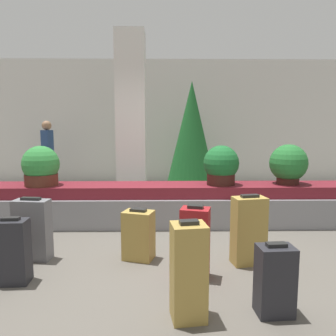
{
  "coord_description": "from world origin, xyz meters",
  "views": [
    {
      "loc": [
        -0.08,
        -3.64,
        1.49
      ],
      "look_at": [
        0.0,
        1.26,
        0.86
      ],
      "focal_mm": 35.0,
      "sensor_mm": 36.0,
      "label": 1
    }
  ],
  "objects_px": {
    "suitcase_0": "(139,235)",
    "pillar": "(131,120)",
    "potted_plant_1": "(41,167)",
    "suitcase_7": "(32,230)",
    "suitcase_6": "(189,272)",
    "potted_plant_2": "(288,164)",
    "suitcase_5": "(195,243)",
    "suitcase_4": "(13,252)",
    "decorated_tree": "(192,132)",
    "suitcase_1": "(275,280)",
    "suitcase_3": "(249,230)",
    "traveler_0": "(48,148)",
    "potted_plant_0": "(221,166)"
  },
  "relations": [
    {
      "from": "suitcase_5",
      "to": "suitcase_4",
      "type": "bearing_deg",
      "value": -161.79
    },
    {
      "from": "suitcase_6",
      "to": "pillar",
      "type": "bearing_deg",
      "value": 93.84
    },
    {
      "from": "potted_plant_2",
      "to": "suitcase_1",
      "type": "bearing_deg",
      "value": -112.54
    },
    {
      "from": "suitcase_6",
      "to": "potted_plant_1",
      "type": "bearing_deg",
      "value": 121.42
    },
    {
      "from": "pillar",
      "to": "suitcase_4",
      "type": "relative_size",
      "value": 4.96
    },
    {
      "from": "pillar",
      "to": "suitcase_5",
      "type": "height_order",
      "value": "pillar"
    },
    {
      "from": "potted_plant_2",
      "to": "traveler_0",
      "type": "distance_m",
      "value": 5.61
    },
    {
      "from": "potted_plant_2",
      "to": "decorated_tree",
      "type": "xyz_separation_m",
      "value": [
        -1.25,
        2.65,
        0.43
      ]
    },
    {
      "from": "suitcase_0",
      "to": "potted_plant_1",
      "type": "relative_size",
      "value": 0.98
    },
    {
      "from": "suitcase_3",
      "to": "suitcase_6",
      "type": "distance_m",
      "value": 1.25
    },
    {
      "from": "suitcase_4",
      "to": "suitcase_7",
      "type": "xyz_separation_m",
      "value": [
        -0.03,
        0.56,
        0.03
      ]
    },
    {
      "from": "potted_plant_0",
      "to": "traveler_0",
      "type": "relative_size",
      "value": 0.37
    },
    {
      "from": "suitcase_0",
      "to": "suitcase_6",
      "type": "height_order",
      "value": "suitcase_6"
    },
    {
      "from": "potted_plant_0",
      "to": "suitcase_4",
      "type": "bearing_deg",
      "value": -140.81
    },
    {
      "from": "decorated_tree",
      "to": "potted_plant_1",
      "type": "bearing_deg",
      "value": -132.35
    },
    {
      "from": "potted_plant_2",
      "to": "decorated_tree",
      "type": "relative_size",
      "value": 0.24
    },
    {
      "from": "suitcase_7",
      "to": "potted_plant_2",
      "type": "xyz_separation_m",
      "value": [
        3.37,
        1.37,
        0.56
      ]
    },
    {
      "from": "suitcase_5",
      "to": "suitcase_7",
      "type": "bearing_deg",
      "value": -179.54
    },
    {
      "from": "suitcase_4",
      "to": "traveler_0",
      "type": "distance_m",
      "value": 5.2
    },
    {
      "from": "traveler_0",
      "to": "pillar",
      "type": "bearing_deg",
      "value": -123.58
    },
    {
      "from": "suitcase_3",
      "to": "suitcase_6",
      "type": "bearing_deg",
      "value": -135.91
    },
    {
      "from": "potted_plant_2",
      "to": "suitcase_3",
      "type": "bearing_deg",
      "value": -123.06
    },
    {
      "from": "suitcase_0",
      "to": "pillar",
      "type": "bearing_deg",
      "value": 113.63
    },
    {
      "from": "pillar",
      "to": "suitcase_7",
      "type": "xyz_separation_m",
      "value": [
        -0.87,
        -2.65,
        -1.26
      ]
    },
    {
      "from": "pillar",
      "to": "potted_plant_2",
      "type": "xyz_separation_m",
      "value": [
        2.5,
        -1.29,
        -0.69
      ]
    },
    {
      "from": "suitcase_4",
      "to": "suitcase_7",
      "type": "bearing_deg",
      "value": 90.91
    },
    {
      "from": "suitcase_7",
      "to": "traveler_0",
      "type": "xyz_separation_m",
      "value": [
        -1.34,
        4.42,
        0.61
      ]
    },
    {
      "from": "suitcase_6",
      "to": "potted_plant_2",
      "type": "distance_m",
      "value": 3.11
    },
    {
      "from": "suitcase_7",
      "to": "decorated_tree",
      "type": "bearing_deg",
      "value": 69.08
    },
    {
      "from": "suitcase_5",
      "to": "suitcase_6",
      "type": "bearing_deg",
      "value": -84.53
    },
    {
      "from": "suitcase_6",
      "to": "potted_plant_2",
      "type": "relative_size",
      "value": 1.3
    },
    {
      "from": "suitcase_7",
      "to": "suitcase_6",
      "type": "bearing_deg",
      "value": -28.37
    },
    {
      "from": "suitcase_5",
      "to": "potted_plant_1",
      "type": "xyz_separation_m",
      "value": [
        -2.13,
        1.76,
        0.53
      ]
    },
    {
      "from": "suitcase_0",
      "to": "decorated_tree",
      "type": "xyz_separation_m",
      "value": [
        0.94,
        4.02,
        1.06
      ]
    },
    {
      "from": "suitcase_5",
      "to": "suitcase_3",
      "type": "bearing_deg",
      "value": 41.76
    },
    {
      "from": "suitcase_3",
      "to": "potted_plant_2",
      "type": "bearing_deg",
      "value": 46.73
    },
    {
      "from": "potted_plant_2",
      "to": "suitcase_5",
      "type": "bearing_deg",
      "value": -131.2
    },
    {
      "from": "suitcase_5",
      "to": "potted_plant_1",
      "type": "height_order",
      "value": "potted_plant_1"
    },
    {
      "from": "suitcase_5",
      "to": "potted_plant_2",
      "type": "xyz_separation_m",
      "value": [
        1.6,
        1.83,
        0.56
      ]
    },
    {
      "from": "suitcase_5",
      "to": "decorated_tree",
      "type": "bearing_deg",
      "value": 100.57
    },
    {
      "from": "suitcase_1",
      "to": "suitcase_5",
      "type": "distance_m",
      "value": 0.87
    },
    {
      "from": "pillar",
      "to": "suitcase_4",
      "type": "xyz_separation_m",
      "value": [
        -0.84,
        -3.21,
        -1.29
      ]
    },
    {
      "from": "suitcase_3",
      "to": "suitcase_7",
      "type": "relative_size",
      "value": 1.08
    },
    {
      "from": "pillar",
      "to": "suitcase_3",
      "type": "height_order",
      "value": "pillar"
    },
    {
      "from": "suitcase_3",
      "to": "suitcase_6",
      "type": "height_order",
      "value": "suitcase_6"
    },
    {
      "from": "potted_plant_1",
      "to": "suitcase_0",
      "type": "bearing_deg",
      "value": -40.3
    },
    {
      "from": "potted_plant_1",
      "to": "potted_plant_2",
      "type": "relative_size",
      "value": 0.98
    },
    {
      "from": "pillar",
      "to": "traveler_0",
      "type": "distance_m",
      "value": 2.9
    },
    {
      "from": "pillar",
      "to": "potted_plant_0",
      "type": "distance_m",
      "value": 2.1
    },
    {
      "from": "suitcase_4",
      "to": "potted_plant_0",
      "type": "bearing_deg",
      "value": 36.99
    }
  ]
}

